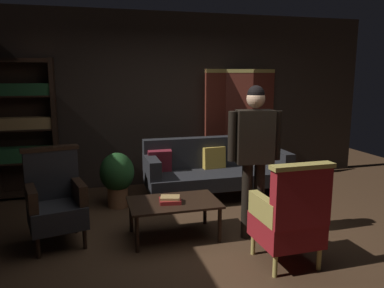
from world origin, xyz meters
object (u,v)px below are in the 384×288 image
Objects in this scene: standing_figure at (254,148)px; book_red_leather at (170,201)px; armchair_gilt_accent at (290,217)px; potted_plant at (117,176)px; folding_screen at (239,124)px; armchair_wing_left at (55,199)px; coffee_table at (174,205)px; velvet_couch at (216,167)px; bookshelf at (25,128)px; book_tan_leather at (170,198)px.

standing_figure reaches higher than book_red_leather.
armchair_gilt_accent is 2.56m from potted_plant.
armchair_wing_left is (-2.87, -1.83, -0.50)m from folding_screen.
coffee_table is 0.96× the size of armchair_gilt_accent.
book_red_leather is (0.48, -1.22, 0.00)m from potted_plant.
potted_plant is at bearing 134.42° from standing_figure.
book_red_leather is at bearing -68.37° from potted_plant.
bookshelf is at bearing 164.65° from velvet_couch.
folding_screen is at bearing 76.96° from armchair_gilt_accent.
bookshelf is 1.93m from armchair_wing_left.
armchair_gilt_accent is (0.00, -2.15, 0.04)m from velvet_couch.
bookshelf reaches higher than potted_plant.
book_tan_leather is at bearing -68.37° from potted_plant.
standing_figure is at bearing -12.10° from book_tan_leather.
armchair_gilt_accent is at bearing -42.48° from book_red_leather.
velvet_couch is (2.70, -0.74, -0.60)m from bookshelf.
armchair_gilt_accent is 1.31m from book_tan_leather.
bookshelf is 2.72m from book_red_leather.
coffee_table is at bearing 35.17° from book_tan_leather.
standing_figure reaches higher than coffee_table.
standing_figure is 1.09m from book_red_leather.
coffee_table is 0.59× the size of standing_figure.
book_tan_leather is at bearing -127.43° from velvet_couch.
standing_figure is (2.63, -2.20, -0.03)m from bookshelf.
potted_plant is at bearing 124.58° from armchair_gilt_accent.
standing_figure is at bearing -11.39° from armchair_wing_left.
potted_plant is 3.63× the size of book_tan_leather.
velvet_couch reaches higher than potted_plant.
book_tan_leather is at bearing 137.52° from armchair_gilt_accent.
armchair_gilt_accent is 2.45m from armchair_wing_left.
armchair_gilt_accent is (0.92, -0.92, 0.12)m from coffee_table.
armchair_wing_left is 1.24m from book_tan_leather.
potted_plant is at bearing -158.47° from folding_screen.
book_tan_leather is (0.00, 0.00, 0.04)m from book_red_leather.
velvet_couch is 2.79× the size of potted_plant.
bookshelf is 2.05× the size of coffee_table.
bookshelf is 1.97× the size of armchair_gilt_accent.
velvet_couch is 2.15m from armchair_gilt_accent.
folding_screen is 2.50× the size of potted_plant.
book_tan_leather is at bearing -10.86° from armchair_wing_left.
book_tan_leather is at bearing -49.21° from bookshelf.
velvet_couch is 2.04× the size of armchair_gilt_accent.
armchair_wing_left is at bearing 169.14° from book_red_leather.
coffee_table is at bearing -47.93° from bookshelf.
folding_screen reaches higher than book_tan_leather.
book_red_leather is (-1.65, -2.06, -0.54)m from folding_screen.
armchair_wing_left is 2.22m from standing_figure.
bookshelf reaches higher than standing_figure.
armchair_wing_left reaches higher than book_tan_leather.
standing_figure is 7.43× the size of book_red_leather.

